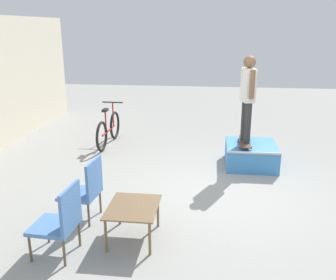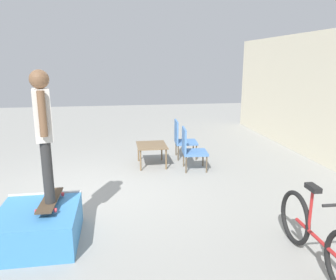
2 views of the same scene
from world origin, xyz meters
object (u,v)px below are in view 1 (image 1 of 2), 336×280
at_px(coffee_table, 133,210).
at_px(patio_chair_right, 86,188).
at_px(skate_ramp_box, 251,155).
at_px(skateboard_on_ramp, 245,142).
at_px(patio_chair_left, 61,219).
at_px(bicycle, 109,130).
at_px(person_skater, 248,92).

bearing_deg(coffee_table, patio_chair_right, 60.24).
bearing_deg(skate_ramp_box, patio_chair_right, 134.63).
height_order(skateboard_on_ramp, patio_chair_right, patio_chair_right).
distance_m(patio_chair_left, patio_chair_right, 0.93).
bearing_deg(bicycle, skateboard_on_ramp, -108.19).
height_order(person_skater, patio_chair_right, person_skater).
xyz_separation_m(coffee_table, patio_chair_left, (-0.47, 0.80, 0.07)).
distance_m(person_skater, coffee_table, 3.54).
xyz_separation_m(skate_ramp_box, skateboard_on_ramp, (-0.12, 0.15, 0.31)).
bearing_deg(person_skater, patio_chair_right, 122.64).
distance_m(skate_ramp_box, bicycle, 3.44).
distance_m(coffee_table, patio_chair_left, 0.93).
distance_m(skate_ramp_box, skateboard_on_ramp, 0.36).
xyz_separation_m(skateboard_on_ramp, coffee_table, (-2.92, 1.67, -0.11)).
xyz_separation_m(skate_ramp_box, coffee_table, (-3.03, 1.82, 0.20)).
bearing_deg(patio_chair_right, bicycle, -164.63).
bearing_deg(skateboard_on_ramp, skate_ramp_box, -50.53).
bearing_deg(patio_chair_right, coffee_table, 65.15).
xyz_separation_m(skateboard_on_ramp, person_skater, (0.00, 0.00, 1.00)).
relative_size(skateboard_on_ramp, coffee_table, 1.03).
relative_size(skateboard_on_ramp, patio_chair_left, 0.89).
relative_size(coffee_table, patio_chair_left, 0.86).
bearing_deg(bicycle, coffee_table, -158.22).
bearing_deg(bicycle, patio_chair_left, -169.65).
xyz_separation_m(patio_chair_left, bicycle, (4.54, 0.67, -0.12)).
xyz_separation_m(skateboard_on_ramp, bicycle, (1.15, 3.13, -0.16)).
height_order(skateboard_on_ramp, coffee_table, skateboard_on_ramp).
xyz_separation_m(patio_chair_right, bicycle, (3.61, 0.67, -0.12)).
relative_size(skate_ramp_box, coffee_table, 1.41).
bearing_deg(coffee_table, person_skater, -29.73).
relative_size(person_skater, patio_chair_left, 1.81).
relative_size(coffee_table, patio_chair_right, 0.86).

